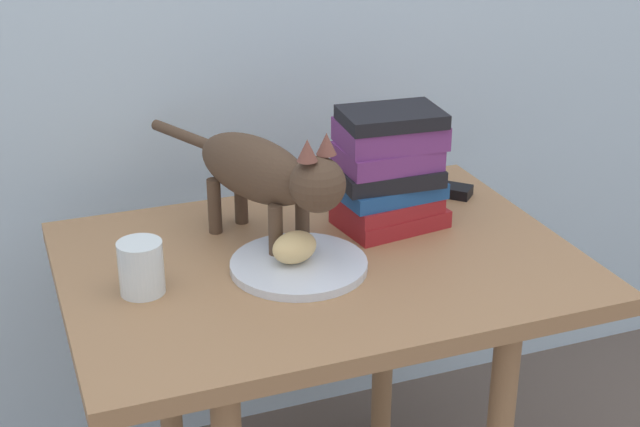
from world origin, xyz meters
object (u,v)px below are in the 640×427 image
at_px(book_stack, 388,170).
at_px(side_table, 320,299).
at_px(plate, 299,265).
at_px(bread_roll, 294,247).
at_px(candle_jar, 141,270).
at_px(cat, 266,173).
at_px(tv_remote, 433,187).

bearing_deg(book_stack, side_table, -153.14).
xyz_separation_m(plate, book_stack, (0.21, 0.11, 0.10)).
bearing_deg(bread_roll, candle_jar, 177.97).
xyz_separation_m(side_table, candle_jar, (-0.30, -0.02, 0.12)).
distance_m(bread_roll, book_stack, 0.25).
relative_size(side_table, book_stack, 3.91).
bearing_deg(candle_jar, cat, 21.33).
bearing_deg(bread_roll, side_table, 24.67).
bearing_deg(bread_roll, plate, -30.79).
bearing_deg(candle_jar, side_table, 3.00).
xyz_separation_m(plate, candle_jar, (-0.25, 0.01, 0.03)).
bearing_deg(candle_jar, tv_remote, 18.65).
relative_size(side_table, plate, 3.77).
bearing_deg(cat, book_stack, 1.42).
bearing_deg(tv_remote, side_table, -103.34).
height_order(plate, cat, cat).
distance_m(bread_roll, candle_jar, 0.25).
bearing_deg(side_table, plate, -149.46).
bearing_deg(candle_jar, plate, -2.78).
xyz_separation_m(plate, cat, (-0.02, 0.10, 0.13)).
height_order(side_table, candle_jar, candle_jar).
bearing_deg(tv_remote, book_stack, -98.73).
relative_size(candle_jar, tv_remote, 0.57).
xyz_separation_m(candle_jar, tv_remote, (0.61, 0.20, -0.03)).
bearing_deg(cat, plate, -78.90).
distance_m(side_table, bread_roll, 0.13).
bearing_deg(candle_jar, book_stack, 11.85).
height_order(side_table, tv_remote, tv_remote).
xyz_separation_m(book_stack, candle_jar, (-0.46, -0.10, -0.07)).
xyz_separation_m(side_table, tv_remote, (0.31, 0.19, 0.09)).
distance_m(book_stack, tv_remote, 0.21).
bearing_deg(side_table, bread_roll, -155.33).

